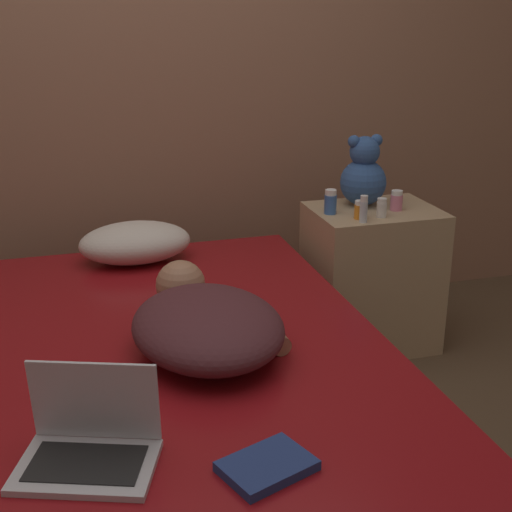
% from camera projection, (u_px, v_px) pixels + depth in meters
% --- Properties ---
extents(ground_plane, '(12.00, 12.00, 0.00)m').
position_uv_depth(ground_plane, '(172.00, 478.00, 2.27)').
color(ground_plane, brown).
extents(wall_back, '(8.00, 0.06, 2.60)m').
position_uv_depth(wall_back, '(108.00, 35.00, 2.99)').
color(wall_back, '#996B51').
rests_on(wall_back, ground_plane).
extents(bed, '(1.37, 1.99, 0.45)m').
position_uv_depth(bed, '(169.00, 417.00, 2.20)').
color(bed, brown).
rests_on(bed, ground_plane).
extents(nightstand, '(0.52, 0.40, 0.62)m').
position_uv_depth(nightstand, '(371.00, 278.00, 3.08)').
color(nightstand, tan).
rests_on(nightstand, ground_plane).
extents(pillow, '(0.44, 0.29, 0.16)m').
position_uv_depth(pillow, '(135.00, 243.00, 2.83)').
color(pillow, beige).
rests_on(pillow, bed).
extents(person_lying, '(0.46, 0.71, 0.17)m').
position_uv_depth(person_lying, '(206.00, 322.00, 2.12)').
color(person_lying, '#4C2328').
rests_on(person_lying, bed).
extents(laptop, '(0.36, 0.30, 0.22)m').
position_uv_depth(laptop, '(90.00, 441.00, 1.60)').
color(laptop, silver).
rests_on(laptop, bed).
extents(teddy_bear, '(0.20, 0.20, 0.30)m').
position_uv_depth(teddy_bear, '(363.00, 175.00, 2.99)').
color(teddy_bear, '#335693').
rests_on(teddy_bear, nightstand).
extents(bottle_orange, '(0.04, 0.04, 0.07)m').
position_uv_depth(bottle_orange, '(360.00, 210.00, 2.83)').
color(bottle_orange, orange).
rests_on(bottle_orange, nightstand).
extents(bottle_blue, '(0.05, 0.05, 0.10)m').
position_uv_depth(bottle_blue, '(330.00, 202.00, 2.89)').
color(bottle_blue, '#3866B2').
rests_on(bottle_blue, nightstand).
extents(bottle_clear, '(0.03, 0.03, 0.11)m').
position_uv_depth(bottle_clear, '(364.00, 209.00, 2.78)').
color(bottle_clear, silver).
rests_on(bottle_clear, nightstand).
extents(bottle_white, '(0.04, 0.04, 0.08)m').
position_uv_depth(bottle_white, '(382.00, 208.00, 2.85)').
color(bottle_white, white).
rests_on(bottle_white, nightstand).
extents(bottle_pink, '(0.05, 0.05, 0.08)m').
position_uv_depth(bottle_pink, '(397.00, 201.00, 2.95)').
color(bottle_pink, pink).
rests_on(bottle_pink, nightstand).
extents(book, '(0.23, 0.20, 0.02)m').
position_uv_depth(book, '(267.00, 466.00, 1.58)').
color(book, navy).
rests_on(book, bed).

